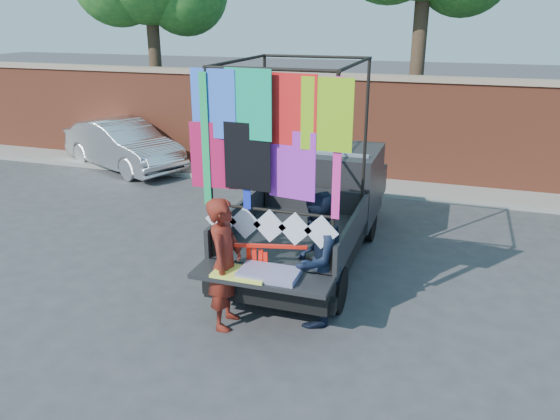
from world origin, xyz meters
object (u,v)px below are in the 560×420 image
(sedan, at_px, (123,145))
(man, at_px, (316,260))
(pickup_truck, at_px, (320,202))
(woman, at_px, (225,264))

(sedan, distance_m, man, 9.18)
(pickup_truck, distance_m, man, 2.55)
(pickup_truck, xyz_separation_m, sedan, (-6.36, 3.52, -0.20))
(man, bearing_deg, pickup_truck, -153.78)
(pickup_truck, bearing_deg, sedan, 151.00)
(woman, bearing_deg, pickup_truck, -15.44)
(woman, bearing_deg, sedan, 36.78)
(pickup_truck, relative_size, woman, 2.98)
(pickup_truck, relative_size, sedan, 1.35)
(sedan, xyz_separation_m, man, (6.94, -6.01, 0.27))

